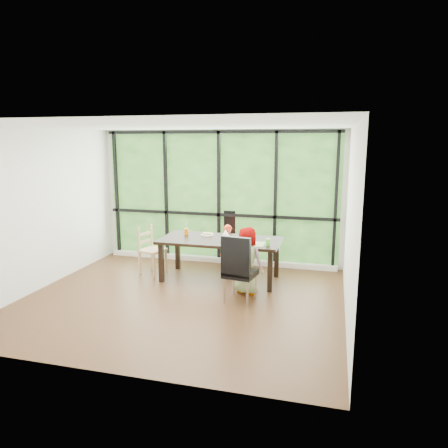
{
  "coord_description": "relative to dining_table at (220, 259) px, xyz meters",
  "views": [
    {
      "loc": [
        2.26,
        -5.92,
        2.46
      ],
      "look_at": [
        0.43,
        1.0,
        1.05
      ],
      "focal_mm": 33.52,
      "sensor_mm": 36.0,
      "label": 1
    }
  ],
  "objects": [
    {
      "name": "chair_end_beech",
      "position": [
        -1.33,
        0.02,
        0.08
      ],
      "size": [
        0.5,
        0.51,
        0.9
      ],
      "primitive_type": "cube",
      "rotation": [
        0.0,
        0.0,
        1.31
      ],
      "color": "tan",
      "rests_on": "ground"
    },
    {
      "name": "chair_interior_leather",
      "position": [
        0.59,
        -0.97,
        0.17
      ],
      "size": [
        0.52,
        0.52,
        1.08
      ],
      "primitive_type": "cube",
      "rotation": [
        0.0,
        0.0,
        2.99
      ],
      "color": "black",
      "rests_on": "ground"
    },
    {
      "name": "tissue",
      "position": [
        0.14,
        -0.15,
        0.54
      ],
      "size": [
        0.12,
        0.12,
        0.11
      ],
      "primitive_type": "cone",
      "color": "white",
      "rests_on": "tissue_box"
    },
    {
      "name": "crepe_rolls_near",
      "position": [
        0.6,
        -0.2,
        0.41
      ],
      "size": [
        0.15,
        0.12,
        0.04
      ],
      "primitive_type": null,
      "color": "tan",
      "rests_on": "plate_near"
    },
    {
      "name": "straw_pink",
      "position": [
        0.9,
        -0.25,
        0.53
      ],
      "size": [
        0.01,
        0.04,
        0.2
      ],
      "primitive_type": "cylinder",
      "rotation": [
        0.14,
        0.0,
        0.0
      ],
      "color": "pink",
      "rests_on": "green_cup"
    },
    {
      "name": "child_toddler",
      "position": [
        0.0,
        0.6,
        0.07
      ],
      "size": [
        0.36,
        0.27,
        0.89
      ],
      "primitive_type": "imported",
      "rotation": [
        0.0,
        0.0,
        0.18
      ],
      "color": "#F6421D",
      "rests_on": "ground"
    },
    {
      "name": "window_sill",
      "position": [
        -0.33,
        1.05,
        -0.33
      ],
      "size": [
        4.8,
        0.12,
        0.1
      ],
      "primitive_type": "cube",
      "color": "silver",
      "rests_on": "ground"
    },
    {
      "name": "plate_near",
      "position": [
        0.6,
        -0.2,
        0.38
      ],
      "size": [
        0.21,
        0.21,
        0.01
      ],
      "primitive_type": "cylinder",
      "color": "white",
      "rests_on": "dining_table"
    },
    {
      "name": "back_wall",
      "position": [
        -0.33,
        1.15,
        0.98
      ],
      "size": [
        5.0,
        0.0,
        5.0
      ],
      "primitive_type": "plane",
      "rotation": [
        1.57,
        0.0,
        0.0
      ],
      "color": "silver",
      "rests_on": "ground"
    },
    {
      "name": "plate_far",
      "position": [
        -0.31,
        0.24,
        0.38
      ],
      "size": [
        0.23,
        0.23,
        0.01
      ],
      "primitive_type": "cylinder",
      "color": "white",
      "rests_on": "dining_table"
    },
    {
      "name": "window_mullions",
      "position": [
        -0.33,
        1.09,
        0.98
      ],
      "size": [
        4.8,
        0.06,
        2.65
      ],
      "primitive_type": null,
      "color": "black",
      "rests_on": "back_wall"
    },
    {
      "name": "green_cup",
      "position": [
        0.9,
        -0.25,
        0.43
      ],
      "size": [
        0.08,
        0.08,
        0.12
      ],
      "primitive_type": "cylinder",
      "color": "#56CF37",
      "rests_on": "dining_table"
    },
    {
      "name": "orange_cup",
      "position": [
        -0.7,
        0.18,
        0.43
      ],
      "size": [
        0.07,
        0.07,
        0.12
      ],
      "primitive_type": "cylinder",
      "color": "#E46200",
      "rests_on": "dining_table"
    },
    {
      "name": "tissue_box",
      "position": [
        0.14,
        -0.15,
        0.43
      ],
      "size": [
        0.13,
        0.13,
        0.11
      ],
      "primitive_type": "cube",
      "color": "tan",
      "rests_on": "dining_table"
    },
    {
      "name": "placemat",
      "position": [
        0.59,
        -0.21,
        0.38
      ],
      "size": [
        0.5,
        0.37,
        0.01
      ],
      "primitive_type": "cube",
      "color": "tan",
      "rests_on": "dining_table"
    },
    {
      "name": "ground",
      "position": [
        -0.33,
        -1.1,
        -0.38
      ],
      "size": [
        5.0,
        5.0,
        0.0
      ],
      "primitive_type": "plane",
      "color": "black",
      "rests_on": "ground"
    },
    {
      "name": "crepe_rolls_far",
      "position": [
        -0.31,
        0.24,
        0.41
      ],
      "size": [
        0.2,
        0.12,
        0.04
      ],
      "primitive_type": null,
      "color": "tan",
      "rests_on": "plate_far"
    },
    {
      "name": "foliage_backdrop",
      "position": [
        -0.33,
        1.13,
        0.98
      ],
      "size": [
        4.8,
        0.02,
        2.65
      ],
      "primitive_type": "cube",
      "color": "#254C1E",
      "rests_on": "back_wall"
    },
    {
      "name": "dining_table",
      "position": [
        0.0,
        0.0,
        0.0
      ],
      "size": [
        2.23,
        1.2,
        0.75
      ],
      "primitive_type": "cube",
      "rotation": [
        0.0,
        0.0,
        -0.1
      ],
      "color": "black",
      "rests_on": "ground"
    },
    {
      "name": "chair_window_leather",
      "position": [
        0.03,
        0.97,
        0.17
      ],
      "size": [
        0.52,
        0.52,
        1.08
      ],
      "primitive_type": "cube",
      "rotation": [
        0.0,
        0.0,
        0.14
      ],
      "color": "black",
      "rests_on": "ground"
    },
    {
      "name": "straw_white",
      "position": [
        -0.7,
        0.18,
        0.53
      ],
      "size": [
        0.01,
        0.04,
        0.2
      ],
      "primitive_type": "cylinder",
      "rotation": [
        0.14,
        0.0,
        0.0
      ],
      "color": "white",
      "rests_on": "orange_cup"
    },
    {
      "name": "child_older",
      "position": [
        0.63,
        -0.56,
        0.18
      ],
      "size": [
        0.62,
        0.49,
        1.11
      ],
      "primitive_type": "imported",
      "rotation": [
        0.0,
        0.0,
        2.86
      ],
      "color": "slate",
      "rests_on": "ground"
    }
  ]
}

